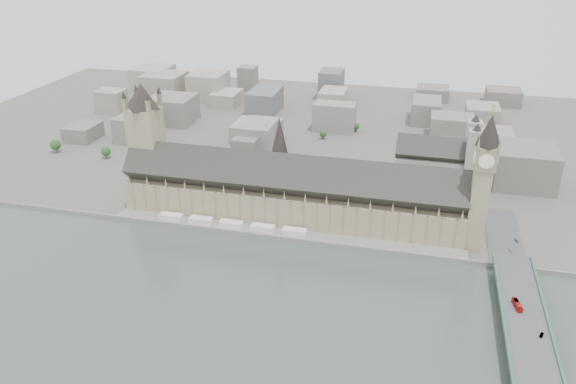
% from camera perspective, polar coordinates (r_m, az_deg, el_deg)
% --- Properties ---
extents(ground, '(900.00, 900.00, 0.00)m').
position_cam_1_polar(ground, '(430.16, -0.40, -3.89)').
color(ground, '#595651').
rests_on(ground, ground).
extents(river_thames, '(600.00, 600.00, 0.00)m').
position_cam_1_polar(river_thames, '(303.78, -8.61, -18.73)').
color(river_thames, '#3F4A41').
rests_on(river_thames, ground).
extents(embankment_wall, '(600.00, 1.50, 3.00)m').
position_cam_1_polar(embankment_wall, '(416.81, -0.92, -4.69)').
color(embankment_wall, slate).
rests_on(embankment_wall, ground).
extents(river_terrace, '(270.00, 15.00, 2.00)m').
position_cam_1_polar(river_terrace, '(423.35, -0.65, -4.25)').
color(river_terrace, slate).
rests_on(river_terrace, ground).
extents(terrace_tents, '(118.00, 7.00, 4.00)m').
position_cam_1_polar(terrace_tents, '(432.98, -5.78, -3.22)').
color(terrace_tents, white).
rests_on(terrace_tents, river_terrace).
extents(palace_of_westminster, '(265.00, 40.73, 55.44)m').
position_cam_1_polar(palace_of_westminster, '(436.75, 0.23, -0.07)').
color(palace_of_westminster, tan).
rests_on(palace_of_westminster, ground).
extents(elizabeth_tower, '(17.00, 17.00, 107.50)m').
position_cam_1_polar(elizabeth_tower, '(403.72, 19.22, 1.75)').
color(elizabeth_tower, tan).
rests_on(elizabeth_tower, ground).
extents(victoria_tower, '(30.00, 30.00, 100.00)m').
position_cam_1_polar(victoria_tower, '(471.57, -14.18, 5.37)').
color(victoria_tower, tan).
rests_on(victoria_tower, ground).
extents(central_tower, '(13.00, 13.00, 48.00)m').
position_cam_1_polar(central_tower, '(430.89, -0.85, 4.66)').
color(central_tower, gray).
rests_on(central_tower, ground).
extents(westminster_bridge, '(25.00, 325.00, 10.25)m').
position_cam_1_polar(westminster_bridge, '(350.26, 22.90, -12.81)').
color(westminster_bridge, '#474749').
rests_on(westminster_bridge, ground).
extents(bridge_parapets, '(25.00, 235.00, 1.15)m').
position_cam_1_polar(bridge_parapets, '(312.71, 24.08, -16.90)').
color(bridge_parapets, '#376552').
rests_on(bridge_parapets, westminster_bridge).
extents(westminster_abbey, '(68.00, 36.00, 64.00)m').
position_cam_1_polar(westminster_abbey, '(494.64, 14.97, 2.47)').
color(westminster_abbey, gray).
rests_on(westminster_abbey, ground).
extents(city_skyline_inland, '(720.00, 360.00, 38.00)m').
position_cam_1_polar(city_skyline_inland, '(644.68, 5.08, 7.98)').
color(city_skyline_inland, gray).
rests_on(city_skyline_inland, ground).
extents(park_trees, '(110.00, 30.00, 15.00)m').
position_cam_1_polar(park_trees, '(480.80, 0.22, 0.41)').
color(park_trees, '#1E4F1C').
rests_on(park_trees, ground).
extents(red_bus_north, '(5.14, 12.21, 3.31)m').
position_cam_1_polar(red_bus_north, '(356.89, 22.27, -10.56)').
color(red_bus_north, red).
rests_on(red_bus_north, westminster_bridge).
extents(car_silver, '(2.91, 4.54, 1.41)m').
position_cam_1_polar(car_silver, '(340.55, 24.37, -13.08)').
color(car_silver, gray).
rests_on(car_silver, westminster_bridge).
extents(car_approach, '(3.02, 4.83, 1.31)m').
position_cam_1_polar(car_approach, '(425.87, 22.21, -4.61)').
color(car_approach, gray).
rests_on(car_approach, westminster_bridge).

